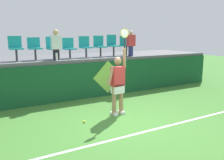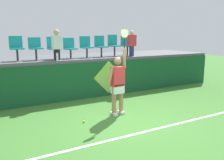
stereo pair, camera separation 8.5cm
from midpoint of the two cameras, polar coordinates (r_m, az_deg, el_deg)
ground_plane at (r=6.59m, az=4.59°, el=-10.12°), size 40.00×40.00×0.00m
court_back_wall at (r=8.92m, az=-5.96°, el=-0.10°), size 12.66×0.20×1.34m
spectator_platform at (r=10.06m, az=-9.11°, el=5.26°), size 12.66×2.80×0.12m
court_baseline_stripe at (r=6.06m, az=8.40°, el=-12.11°), size 11.40×0.08×0.01m
tennis_player at (r=6.97m, az=1.74°, el=-0.64°), size 0.75×0.29×2.54m
tennis_ball at (r=6.60m, az=-6.35°, el=-9.82°), size 0.07×0.07×0.07m
water_bottle at (r=8.55m, az=-12.70°, el=5.47°), size 0.08×0.08×0.27m
stadium_chair_0 at (r=8.87m, az=-21.63°, el=7.43°), size 0.44×0.42×0.85m
stadium_chair_1 at (r=8.98m, az=-17.61°, el=7.56°), size 0.44×0.42×0.80m
stadium_chair_2 at (r=9.14m, az=-13.52°, el=7.77°), size 0.44×0.42×0.82m
stadium_chair_3 at (r=9.33m, az=-9.80°, el=7.80°), size 0.44×0.42×0.77m
stadium_chair_4 at (r=9.58m, az=-5.97°, el=8.19°), size 0.44×0.42×0.83m
stadium_chair_5 at (r=9.85m, az=-2.52°, el=8.38°), size 0.44×0.42×0.85m
stadium_chair_6 at (r=10.14m, az=0.64°, el=8.61°), size 0.44×0.42×0.88m
stadium_chair_7 at (r=10.48m, az=3.72°, el=8.56°), size 0.44×0.42×0.85m
spectator_0 at (r=8.73m, az=-12.78°, el=8.39°), size 0.34×0.21×1.07m
spectator_1 at (r=10.14m, az=4.99°, el=8.82°), size 0.34×0.20×1.06m
wall_signage_mount at (r=9.36m, az=-0.57°, el=-3.71°), size 1.27×0.01×1.37m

